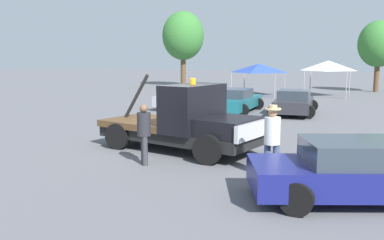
# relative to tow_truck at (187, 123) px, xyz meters

# --- Properties ---
(ground_plane) EXTENTS (160.00, 160.00, 0.00)m
(ground_plane) POSITION_rel_tow_truck_xyz_m (-0.34, 0.07, -0.94)
(ground_plane) COLOR slate
(tow_truck) EXTENTS (5.84, 3.16, 2.51)m
(tow_truck) POSITION_rel_tow_truck_xyz_m (0.00, 0.00, 0.00)
(tow_truck) COLOR black
(tow_truck) RESTS_ON ground
(foreground_car) EXTENTS (5.19, 3.66, 1.34)m
(foreground_car) POSITION_rel_tow_truck_xyz_m (5.50, -2.91, -0.29)
(foreground_car) COLOR navy
(foreground_car) RESTS_ON ground
(person_near_truck) EXTENTS (0.42, 0.42, 1.90)m
(person_near_truck) POSITION_rel_tow_truck_xyz_m (3.31, -1.95, 0.17)
(person_near_truck) COLOR #475B84
(person_near_truck) RESTS_ON ground
(person_at_hood) EXTENTS (0.39, 0.39, 1.76)m
(person_at_hood) POSITION_rel_tow_truck_xyz_m (-0.38, -2.09, 0.07)
(person_at_hood) COLOR #38383D
(person_at_hood) RESTS_ON ground
(parked_car_silver) EXTENTS (2.77, 4.97, 1.34)m
(parked_car_silver) POSITION_rel_tow_truck_xyz_m (-5.04, 10.90, -0.30)
(parked_car_silver) COLOR #B7B7BC
(parked_car_silver) RESTS_ON ground
(parked_car_teal) EXTENTS (2.47, 4.92, 1.34)m
(parked_car_teal) POSITION_rel_tow_truck_xyz_m (-1.71, 10.24, -0.30)
(parked_car_teal) COLOR #196670
(parked_car_teal) RESTS_ON ground
(parked_car_charcoal) EXTENTS (2.67, 4.54, 1.34)m
(parked_car_charcoal) POSITION_rel_tow_truck_xyz_m (1.46, 10.66, -0.30)
(parked_car_charcoal) COLOR #2D2D33
(parked_car_charcoal) RESTS_ON ground
(canopy_tent_blue) EXTENTS (3.53, 3.53, 2.55)m
(canopy_tent_blue) POSITION_rel_tow_truck_xyz_m (-3.39, 21.08, 1.24)
(canopy_tent_blue) COLOR #9E9EA3
(canopy_tent_blue) RESTS_ON ground
(canopy_tent_white) EXTENTS (3.15, 3.15, 2.80)m
(canopy_tent_white) POSITION_rel_tow_truck_xyz_m (1.77, 22.45, 1.46)
(canopy_tent_white) COLOR #9E9EA3
(canopy_tent_white) RESTS_ON ground
(tree_left) EXTENTS (3.49, 3.49, 6.24)m
(tree_left) POSITION_rel_tow_truck_xyz_m (5.20, 28.73, 3.24)
(tree_left) COLOR brown
(tree_left) RESTS_ON ground
(tree_center) EXTENTS (4.37, 4.37, 7.81)m
(tree_center) POSITION_rel_tow_truck_xyz_m (-13.73, 28.76, 4.30)
(tree_center) COLOR brown
(tree_center) RESTS_ON ground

